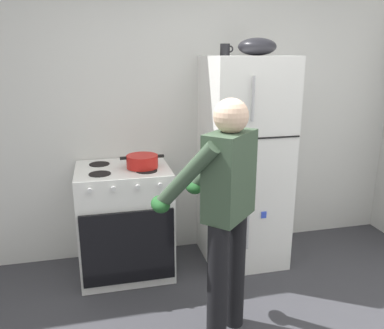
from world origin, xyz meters
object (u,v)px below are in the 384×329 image
Objects in this scene: person_cook at (224,202)px; red_pot at (142,161)px; coffee_mug at (225,50)px; stove_range at (125,221)px; mixing_bowl at (257,47)px; refrigerator at (244,163)px.

red_pot is (-0.40, 0.92, 0.04)m from person_cook.
stove_range is at bearing -176.08° from coffee_mug.
person_cook is 5.07× the size of mixing_bowl.
person_cook is (0.56, -0.96, 0.49)m from stove_range.
stove_range is at bearing 166.08° from red_pot.
coffee_mug is at bearing 3.92° from stove_range.
person_cook is 4.49× the size of red_pot.
coffee_mug is 0.36× the size of mixing_bowl.
stove_range is at bearing -179.46° from refrigerator.
mixing_bowl is (0.98, 0.05, 0.90)m from red_pot.
red_pot is (0.16, -0.04, 0.53)m from stove_range.
refrigerator is at bearing 0.54° from stove_range.
coffee_mug is 0.26m from mixing_bowl.
coffee_mug is (0.32, 1.02, 0.92)m from person_cook.
red_pot is (-0.90, -0.05, 0.08)m from refrigerator.
coffee_mug is at bearing 7.89° from red_pot.
stove_range is 0.59× the size of person_cook.
mixing_bowl is (1.14, 0.01, 1.43)m from stove_range.
stove_range is 1.66m from coffee_mug.
red_pot is 1.33m from mixing_bowl.
mixing_bowl reaches higher than stove_range.
refrigerator is 1.14× the size of person_cook.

